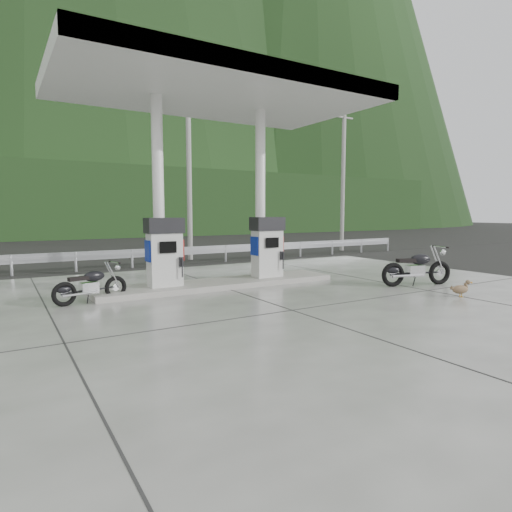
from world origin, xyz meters
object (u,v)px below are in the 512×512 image
motorcycle_left (91,285)px  duck (460,290)px  gas_pump_left (165,252)px  gas_pump_right (267,247)px  motorcycle_right (417,268)px

motorcycle_left → duck: size_ratio=3.33×
gas_pump_left → gas_pump_right: size_ratio=1.00×
gas_pump_left → motorcycle_left: 2.08m
motorcycle_right → duck: size_ratio=4.12×
gas_pump_right → motorcycle_right: size_ratio=0.87×
gas_pump_left → motorcycle_right: 7.10m
gas_pump_left → motorcycle_right: gas_pump_left is taller
duck → gas_pump_left: bearing=167.7°
gas_pump_right → motorcycle_right: bearing=-40.2°
gas_pump_left → gas_pump_right: (3.20, 0.00, 0.00)m
gas_pump_left → duck: gas_pump_left is taller
duck → motorcycle_left: bearing=177.1°
motorcycle_right → duck: (-0.47, -1.67, -0.31)m
motorcycle_left → duck: 8.95m
gas_pump_left → gas_pump_right: 3.20m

